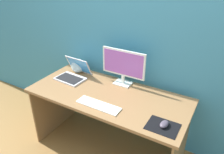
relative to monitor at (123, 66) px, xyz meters
The scene contains 9 objects.
ground_plane 0.96m from the monitor, 96.16° to the right, with size 8.00×8.00×0.00m, color olive.
wall_back 0.36m from the monitor, 99.64° to the left, with size 6.00×0.04×2.50m, color teal.
desk 0.43m from the monitor, 96.16° to the right, with size 1.58×0.70×0.72m.
monitor is the anchor object (origin of this frame).
laptop 0.59m from the monitor, 163.71° to the right, with size 0.33×0.33×0.21m.
fishbowl 0.60m from the monitor, behind, with size 0.16×0.16×0.16m, color silver.
keyboard_external 0.51m from the monitor, 90.40° to the right, with size 0.42×0.12×0.01m, color white.
mousepad 0.77m from the monitor, 37.41° to the right, with size 0.25×0.20×0.00m, color black.
mouse 0.77m from the monitor, 36.43° to the right, with size 0.06×0.10×0.04m, color #4C4150.
Camera 1 is at (0.95, -1.56, 1.87)m, focal length 35.51 mm.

